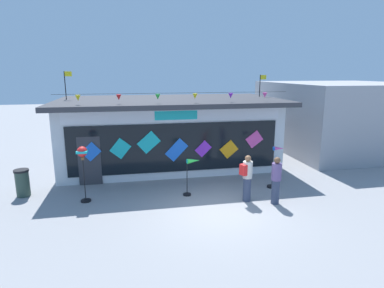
# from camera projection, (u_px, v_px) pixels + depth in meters

# --- Properties ---
(ground_plane) EXTENTS (80.00, 80.00, 0.00)m
(ground_plane) POSITION_uv_depth(u_px,v_px,m) (218.00, 211.00, 10.56)
(ground_plane) COLOR gray
(kite_shop_building) EXTENTS (10.25, 5.82, 4.55)m
(kite_shop_building) POSITION_uv_depth(u_px,v_px,m) (169.00, 131.00, 15.68)
(kite_shop_building) COLOR silver
(kite_shop_building) RESTS_ON ground_plane
(wind_spinner_far_left) EXTENTS (0.37, 0.37, 2.01)m
(wind_spinner_far_left) POSITION_uv_depth(u_px,v_px,m) (83.00, 158.00, 11.01)
(wind_spinner_far_left) COLOR black
(wind_spinner_far_left) RESTS_ON ground_plane
(wind_spinner_left) EXTENTS (0.65, 0.30, 1.42)m
(wind_spinner_left) POSITION_uv_depth(u_px,v_px,m) (192.00, 168.00, 11.75)
(wind_spinner_left) COLOR black
(wind_spinner_left) RESTS_ON ground_plane
(wind_spinner_center_left) EXTENTS (0.61, 0.38, 1.67)m
(wind_spinner_center_left) POSITION_uv_depth(u_px,v_px,m) (275.00, 165.00, 12.58)
(wind_spinner_center_left) COLOR black
(wind_spinner_center_left) RESTS_ON ground_plane
(person_near_camera) EXTENTS (0.48, 0.39, 1.68)m
(person_near_camera) POSITION_uv_depth(u_px,v_px,m) (247.00, 177.00, 11.22)
(person_near_camera) COLOR #333D56
(person_near_camera) RESTS_ON ground_plane
(person_mid_plaza) EXTENTS (0.34, 0.34, 1.68)m
(person_mid_plaza) POSITION_uv_depth(u_px,v_px,m) (276.00, 180.00, 11.01)
(person_mid_plaza) COLOR #333D56
(person_mid_plaza) RESTS_ON ground_plane
(trash_bin) EXTENTS (0.52, 0.52, 1.02)m
(trash_bin) POSITION_uv_depth(u_px,v_px,m) (23.00, 183.00, 11.76)
(trash_bin) COLOR #2D4238
(trash_bin) RESTS_ON ground_plane
(neighbour_building) EXTENTS (7.65, 8.07, 3.91)m
(neighbour_building) POSITION_uv_depth(u_px,v_px,m) (340.00, 116.00, 19.00)
(neighbour_building) COLOR #99999E
(neighbour_building) RESTS_ON ground_plane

